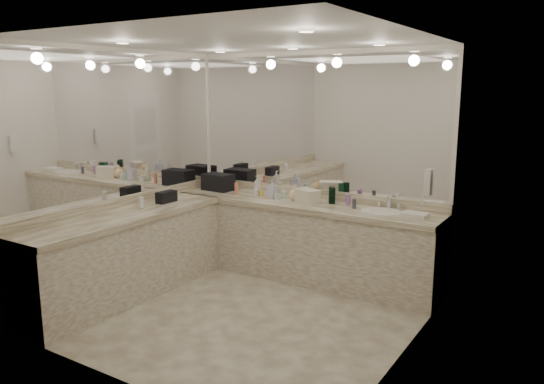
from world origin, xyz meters
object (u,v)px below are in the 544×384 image
Objects in this scene: wall_phone at (428,182)px; soap_bottle_c at (295,192)px; sink at (382,212)px; soap_bottle_b at (272,189)px; cream_cosmetic_case at (307,196)px; soap_bottle_a at (258,185)px; hand_towel at (415,215)px; black_toiletry_bag at (218,182)px.

wall_phone reaches higher than soap_bottle_c.
soap_bottle_b is (-1.37, 0.01, 0.12)m from sink.
cream_cosmetic_case is (-0.88, -0.01, 0.08)m from sink.
soap_bottle_a is at bearing 176.64° from soap_bottle_c.
cream_cosmetic_case is at bearing -179.15° from sink.
hand_towel is at bearing -1.10° from soap_bottle_b.
wall_phone is 1.01× the size of soap_bottle_a.
wall_phone is at bearing -39.57° from sink.
hand_towel is 1.43m from soap_bottle_c.
soap_bottle_a is at bearing 1.87° from black_toiletry_bag.
black_toiletry_bag is at bearing 178.69° from sink.
wall_phone is 1.61m from cream_cosmetic_case.
cream_cosmetic_case is 0.74m from soap_bottle_a.
black_toiletry_bag is 1.60× the size of soap_bottle_a.
wall_phone is at bearing -11.09° from black_toiletry_bag.
sink is 1.74× the size of hand_towel.
sink is 1.83× the size of wall_phone.
cream_cosmetic_case is 1.25× the size of soap_bottle_b.
wall_phone is 2.88m from black_toiletry_bag.
wall_phone is at bearing 6.42° from cream_cosmetic_case.
soap_bottle_b is (0.84, -0.04, 0.00)m from black_toiletry_bag.
soap_bottle_b is (-0.49, 0.03, 0.03)m from cream_cosmetic_case.
black_toiletry_bag is 1.33m from cream_cosmetic_case.
soap_bottle_b is at bearing -12.95° from soap_bottle_a.
soap_bottle_c is at bearing 162.16° from wall_phone.
sink is 0.91m from wall_phone.
soap_bottle_b reaches higher than sink.
hand_towel reaches higher than sink.
soap_bottle_b reaches higher than soap_bottle_c.
soap_bottle_a reaches higher than soap_bottle_b.
soap_bottle_a is 0.25m from soap_bottle_b.
black_toiletry_bag is 1.37× the size of cream_cosmetic_case.
soap_bottle_c is at bearing 177.67° from hand_towel.
cream_cosmetic_case is at bearing -6.44° from soap_bottle_a.
sink is 1.60× the size of cream_cosmetic_case.
soap_bottle_b is at bearing 178.90° from hand_towel.
black_toiletry_bag is 2.03× the size of soap_bottle_c.
soap_bottle_a is (0.59, 0.02, 0.01)m from black_toiletry_bag.
soap_bottle_b reaches higher than hand_towel.
black_toiletry_bag is at bearing 179.35° from soap_bottle_c.
wall_phone is 1.09× the size of soap_bottle_b.
hand_towel is at bearing -2.33° from soap_bottle_c.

